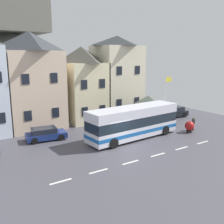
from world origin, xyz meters
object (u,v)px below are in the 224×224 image
object	(u,v)px
pedestrian_01	(169,117)
pedestrian_02	(153,120)
townhouse_03	(117,77)
pedestrian_03	(193,123)
townhouse_02	(82,84)
public_bench	(130,119)
townhouse_01	(31,80)
flagpole	(165,98)
transit_bus	(134,123)
harbour_buoy	(189,126)
parked_car_00	(143,116)
parked_car_02	(173,112)
bus_shelter	(148,101)
parked_car_01	(45,134)
pedestrian_00	(167,119)
hilltop_castle	(12,64)

from	to	relation	value
pedestrian_01	pedestrian_02	bearing A→B (deg)	179.55
townhouse_03	pedestrian_03	bearing A→B (deg)	-74.49
townhouse_02	public_bench	size ratio (longest dim) A/B	5.92
townhouse_01	flagpole	distance (m)	15.95
transit_bus	harbour_buoy	bearing A→B (deg)	-19.70
transit_bus	harbour_buoy	distance (m)	6.82
townhouse_02	parked_car_00	xyz separation A→B (m)	(6.48, -4.82, -4.15)
townhouse_01	pedestrian_02	distance (m)	15.23
parked_car_02	transit_bus	bearing A→B (deg)	28.71
bus_shelter	parked_car_00	size ratio (longest dim) A/B	0.78
transit_bus	flagpole	distance (m)	6.19
townhouse_01	townhouse_03	bearing A→B (deg)	-2.83
parked_car_00	flagpole	world-z (taller)	flagpole
townhouse_02	parked_car_00	world-z (taller)	townhouse_02
pedestrian_03	bus_shelter	bearing A→B (deg)	118.95
townhouse_03	pedestrian_03	size ratio (longest dim) A/B	7.10
parked_car_01	pedestrian_02	bearing A→B (deg)	-3.38
pedestrian_00	harbour_buoy	size ratio (longest dim) A/B	1.20
bus_shelter	pedestrian_02	xyz separation A→B (m)	(-0.26, -1.33, -2.17)
townhouse_02	pedestrian_03	xyz separation A→B (m)	(8.39, -11.57, -3.88)
hilltop_castle	pedestrian_03	bearing A→B (deg)	-66.66
transit_bus	pedestrian_01	world-z (taller)	transit_bus
townhouse_02	public_bench	distance (m)	7.80
parked_car_01	pedestrian_00	size ratio (longest dim) A/B	2.71
pedestrian_03	flagpole	world-z (taller)	flagpole
public_bench	townhouse_02	bearing A→B (deg)	131.96
townhouse_02	parked_car_02	distance (m)	13.33
hilltop_castle	public_bench	xyz separation A→B (m)	(8.87, -23.19, -6.57)
flagpole	transit_bus	bearing A→B (deg)	-166.99
townhouse_03	pedestrian_03	xyz separation A→B (m)	(3.10, -11.17, -4.64)
townhouse_01	parked_car_01	xyz separation A→B (m)	(-0.60, -5.85, -4.96)
transit_bus	pedestrian_02	world-z (taller)	transit_bus
townhouse_02	flagpole	size ratio (longest dim) A/B	1.58
parked_car_01	harbour_buoy	bearing A→B (deg)	-16.28
pedestrian_02	townhouse_03	bearing A→B (deg)	91.05
bus_shelter	parked_car_00	xyz separation A→B (m)	(0.79, 1.87, -2.36)
flagpole	townhouse_03	bearing A→B (deg)	98.70
townhouse_01	parked_car_00	bearing A→B (deg)	-21.05
transit_bus	pedestrian_00	world-z (taller)	transit_bus
parked_car_00	townhouse_03	bearing A→B (deg)	97.19
transit_bus	flagpole	bearing A→B (deg)	9.27
townhouse_03	transit_bus	size ratio (longest dim) A/B	1.04
transit_bus	public_bench	bearing A→B (deg)	52.48
parked_car_02	pedestrian_00	size ratio (longest dim) A/B	2.70
townhouse_01	pedestrian_00	world-z (taller)	townhouse_01
pedestrian_00	transit_bus	bearing A→B (deg)	-167.71
parked_car_01	flagpole	size ratio (longest dim) A/B	0.69
parked_car_01	pedestrian_00	xyz separation A→B (m)	(14.07, -3.07, 0.25)
pedestrian_02	harbour_buoy	size ratio (longest dim) A/B	1.18
pedestrian_01	townhouse_01	bearing A→B (deg)	150.53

